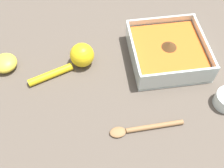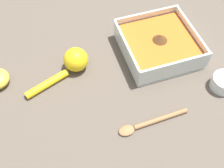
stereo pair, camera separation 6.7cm
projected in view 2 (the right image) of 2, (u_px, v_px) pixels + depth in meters
name	position (u px, v px, depth m)	size (l,w,h in m)	color
ground_plane	(160.00, 56.00, 0.76)	(4.00, 4.00, 0.00)	brown
square_dish	(158.00, 46.00, 0.75)	(0.20, 0.20, 0.07)	silver
spice_bowl	(223.00, 83.00, 0.69)	(0.07, 0.07, 0.04)	silver
lemon_squeezer	(72.00, 63.00, 0.71)	(0.19, 0.10, 0.07)	yellow
wooden_spoon	(149.00, 123.00, 0.64)	(0.18, 0.03, 0.01)	olive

